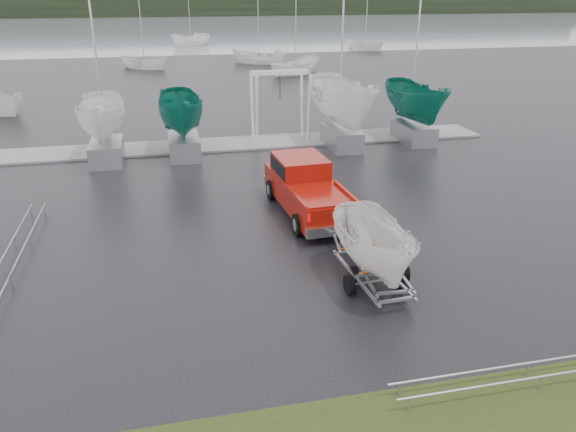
{
  "coord_description": "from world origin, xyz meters",
  "views": [
    {
      "loc": [
        -3.85,
        -18.52,
        8.46
      ],
      "look_at": [
        0.08,
        -1.21,
        1.2
      ],
      "focal_mm": 35.0,
      "sensor_mm": 36.0,
      "label": 1
    }
  ],
  "objects_px": {
    "pickup_truck": "(306,185)",
    "trailer_parked": "(382,204)",
    "boat_hoist": "(280,96)",
    "trailer_hitched": "(376,205)"
  },
  "relations": [
    {
      "from": "trailer_hitched",
      "to": "boat_hoist",
      "type": "bearing_deg",
      "value": 83.84
    },
    {
      "from": "trailer_hitched",
      "to": "trailer_parked",
      "type": "relative_size",
      "value": 1.07
    },
    {
      "from": "pickup_truck",
      "to": "boat_hoist",
      "type": "height_order",
      "value": "boat_hoist"
    },
    {
      "from": "boat_hoist",
      "to": "trailer_hitched",
      "type": "bearing_deg",
      "value": -92.97
    },
    {
      "from": "pickup_truck",
      "to": "trailer_hitched",
      "type": "relative_size",
      "value": 1.28
    },
    {
      "from": "pickup_truck",
      "to": "trailer_hitched",
      "type": "xyz_separation_m",
      "value": [
        0.37,
        -6.6,
        1.6
      ]
    },
    {
      "from": "trailer_parked",
      "to": "pickup_truck",
      "type": "bearing_deg",
      "value": 100.79
    },
    {
      "from": "trailer_parked",
      "to": "boat_hoist",
      "type": "xyz_separation_m",
      "value": [
        0.56,
        17.07,
        0.16
      ]
    },
    {
      "from": "pickup_truck",
      "to": "boat_hoist",
      "type": "relative_size",
      "value": 1.53
    },
    {
      "from": "pickup_truck",
      "to": "trailer_parked",
      "type": "height_order",
      "value": "trailer_parked"
    }
  ]
}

